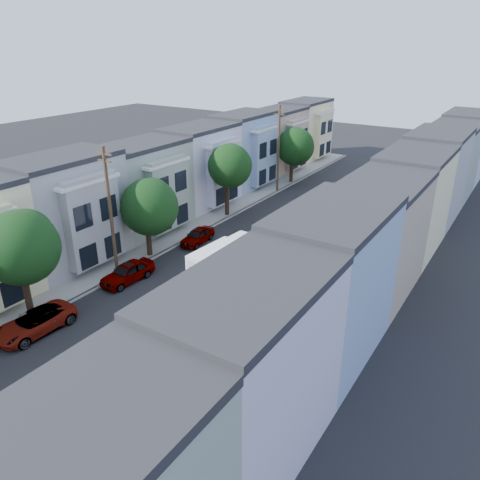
{
  "coord_description": "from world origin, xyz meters",
  "views": [
    {
      "loc": [
        19.29,
        -20.13,
        17.04
      ],
      "look_at": [
        0.73,
        8.75,
        2.2
      ],
      "focal_mm": 35.0,
      "sensor_mm": 36.0,
      "label": 1
    }
  ],
  "objects_px": {
    "tree_b": "(20,248)",
    "motorcycle": "(88,450)",
    "parked_right_a": "(152,380)",
    "parked_right_d": "(366,203)",
    "tree_d": "(229,166)",
    "utility_pole_near": "(111,213)",
    "tree_far_r": "(399,170)",
    "parked_left_b": "(35,323)",
    "utility_pole_far": "(278,149)",
    "parked_left_c": "(128,272)",
    "lead_sedan": "(287,233)",
    "tree_e": "(295,147)",
    "parked_left_d": "(197,236)",
    "parked_right_c": "(330,233)",
    "parked_right_b": "(206,334)",
    "tree_c": "(149,207)",
    "fedex_truck": "(227,262)"
  },
  "relations": [
    {
      "from": "tree_c",
      "to": "parked_right_c",
      "type": "xyz_separation_m",
      "value": [
        11.2,
        11.47,
        -3.8
      ]
    },
    {
      "from": "parked_left_d",
      "to": "parked_right_c",
      "type": "distance_m",
      "value": 12.08
    },
    {
      "from": "utility_pole_far",
      "to": "parked_left_c",
      "type": "xyz_separation_m",
      "value": [
        1.4,
        -26.24,
        -4.39
      ]
    },
    {
      "from": "utility_pole_near",
      "to": "parked_right_b",
      "type": "bearing_deg",
      "value": -17.25
    },
    {
      "from": "parked_left_b",
      "to": "tree_d",
      "type": "bearing_deg",
      "value": 96.28
    },
    {
      "from": "tree_b",
      "to": "parked_right_b",
      "type": "height_order",
      "value": "tree_b"
    },
    {
      "from": "parked_right_a",
      "to": "utility_pole_far",
      "type": "bearing_deg",
      "value": 111.61
    },
    {
      "from": "parked_left_d",
      "to": "tree_far_r",
      "type": "bearing_deg",
      "value": 56.71
    },
    {
      "from": "tree_e",
      "to": "parked_left_d",
      "type": "distance_m",
      "value": 22.26
    },
    {
      "from": "tree_e",
      "to": "parked_right_b",
      "type": "xyz_separation_m",
      "value": [
        11.2,
        -33.74,
        -3.91
      ]
    },
    {
      "from": "tree_c",
      "to": "parked_right_d",
      "type": "bearing_deg",
      "value": 62.48
    },
    {
      "from": "lead_sedan",
      "to": "parked_left_c",
      "type": "height_order",
      "value": "lead_sedan"
    },
    {
      "from": "utility_pole_far",
      "to": "tree_c",
      "type": "bearing_deg",
      "value": -90.0
    },
    {
      "from": "tree_b",
      "to": "parked_left_d",
      "type": "distance_m",
      "value": 16.47
    },
    {
      "from": "tree_c",
      "to": "parked_right_a",
      "type": "relative_size",
      "value": 1.55
    },
    {
      "from": "parked_left_d",
      "to": "motorcycle",
      "type": "bearing_deg",
      "value": -68.11
    },
    {
      "from": "tree_e",
      "to": "utility_pole_near",
      "type": "xyz_separation_m",
      "value": [
        0.0,
        -30.26,
        0.49
      ]
    },
    {
      "from": "tree_far_r",
      "to": "utility_pole_far",
      "type": "relative_size",
      "value": 0.54
    },
    {
      "from": "tree_b",
      "to": "tree_far_r",
      "type": "xyz_separation_m",
      "value": [
        13.2,
        36.79,
        -1.4
      ]
    },
    {
      "from": "tree_d",
      "to": "utility_pole_near",
      "type": "height_order",
      "value": "utility_pole_near"
    },
    {
      "from": "tree_d",
      "to": "parked_left_b",
      "type": "height_order",
      "value": "tree_d"
    },
    {
      "from": "tree_far_r",
      "to": "parked_left_b",
      "type": "bearing_deg",
      "value": -107.4
    },
    {
      "from": "tree_b",
      "to": "tree_d",
      "type": "xyz_separation_m",
      "value": [
        -0.0,
        23.05,
        0.18
      ]
    },
    {
      "from": "tree_d",
      "to": "motorcycle",
      "type": "distance_m",
      "value": 31.37
    },
    {
      "from": "tree_far_r",
      "to": "fedex_truck",
      "type": "relative_size",
      "value": 0.82
    },
    {
      "from": "parked_right_a",
      "to": "parked_right_c",
      "type": "height_order",
      "value": "parked_right_c"
    },
    {
      "from": "parked_left_d",
      "to": "parked_right_b",
      "type": "bearing_deg",
      "value": -54.45
    },
    {
      "from": "parked_left_d",
      "to": "parked_right_a",
      "type": "bearing_deg",
      "value": -63.45
    },
    {
      "from": "tree_e",
      "to": "parked_right_b",
      "type": "distance_m",
      "value": 35.76
    },
    {
      "from": "parked_right_a",
      "to": "parked_left_d",
      "type": "bearing_deg",
      "value": 124.01
    },
    {
      "from": "utility_pole_near",
      "to": "parked_right_a",
      "type": "distance_m",
      "value": 14.6
    },
    {
      "from": "parked_right_a",
      "to": "parked_right_d",
      "type": "distance_m",
      "value": 33.71
    },
    {
      "from": "tree_e",
      "to": "utility_pole_near",
      "type": "relative_size",
      "value": 0.7
    },
    {
      "from": "parked_left_c",
      "to": "tree_e",
      "type": "bearing_deg",
      "value": 96.61
    },
    {
      "from": "tree_d",
      "to": "utility_pole_near",
      "type": "distance_m",
      "value": 15.68
    },
    {
      "from": "parked_left_d",
      "to": "parked_right_a",
      "type": "relative_size",
      "value": 0.94
    },
    {
      "from": "parked_right_d",
      "to": "utility_pole_near",
      "type": "bearing_deg",
      "value": -109.97
    },
    {
      "from": "tree_c",
      "to": "utility_pole_far",
      "type": "xyz_separation_m",
      "value": [
        0.0,
        22.01,
        0.67
      ]
    },
    {
      "from": "fedex_truck",
      "to": "lead_sedan",
      "type": "relative_size",
      "value": 1.18
    },
    {
      "from": "parked_right_c",
      "to": "utility_pole_near",
      "type": "bearing_deg",
      "value": -129.51
    },
    {
      "from": "parked_right_a",
      "to": "parked_right_c",
      "type": "xyz_separation_m",
      "value": [
        0.0,
        23.68,
        0.01
      ]
    },
    {
      "from": "tree_c",
      "to": "motorcycle",
      "type": "height_order",
      "value": "tree_c"
    },
    {
      "from": "utility_pole_far",
      "to": "fedex_truck",
      "type": "distance_m",
      "value": 24.04
    },
    {
      "from": "tree_b",
      "to": "motorcycle",
      "type": "distance_m",
      "value": 13.88
    },
    {
      "from": "parked_right_c",
      "to": "parked_right_b",
      "type": "bearing_deg",
      "value": -93.59
    },
    {
      "from": "utility_pole_near",
      "to": "fedex_truck",
      "type": "bearing_deg",
      "value": 24.19
    },
    {
      "from": "parked_right_b",
      "to": "parked_right_c",
      "type": "bearing_deg",
      "value": 93.41
    },
    {
      "from": "parked_right_a",
      "to": "parked_right_c",
      "type": "distance_m",
      "value": 23.68
    },
    {
      "from": "lead_sedan",
      "to": "tree_d",
      "type": "bearing_deg",
      "value": 170.92
    },
    {
      "from": "lead_sedan",
      "to": "parked_left_c",
      "type": "bearing_deg",
      "value": -108.19
    }
  ]
}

